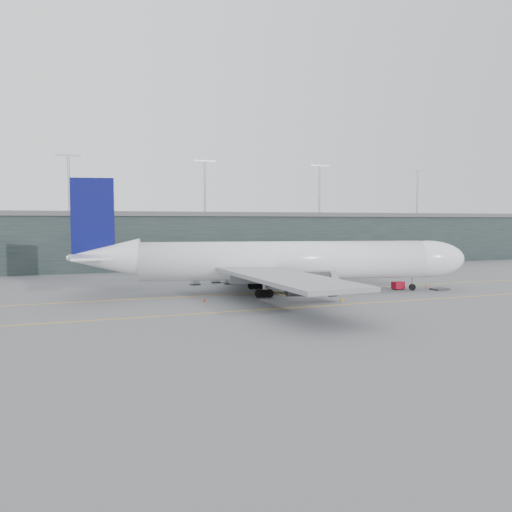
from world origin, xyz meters
name	(u,v)px	position (x,y,z in m)	size (l,w,h in m)	color
ground	(241,290)	(0.00, 0.00, 0.00)	(320.00, 320.00, 0.00)	slate
taxiline_a	(248,293)	(0.00, -4.00, 0.01)	(160.00, 0.25, 0.02)	yellow
taxiline_b	(283,308)	(0.00, -20.00, 0.01)	(160.00, 0.25, 0.02)	yellow
taxiline_lead_main	(235,278)	(5.00, 20.00, 0.01)	(0.25, 60.00, 0.02)	yellow
terminal	(180,239)	(0.00, 58.00, 7.62)	(240.00, 36.00, 29.00)	#1D2728
main_aircraft	(281,261)	(5.82, -5.23, 5.60)	(70.64, 65.36, 19.94)	white
jet_bridge	(285,251)	(19.83, 26.50, 5.43)	(8.42, 47.65, 7.25)	#2A292E
gse_cart	(398,285)	(27.88, -8.64, 0.82)	(2.33, 1.65, 1.48)	maroon
baggage_dolly	(440,289)	(34.94, -11.58, 0.17)	(2.89, 2.31, 0.29)	#37373C
uld_a	(195,281)	(-6.22, 10.71, 0.88)	(2.10, 1.83, 1.67)	#36373B
uld_b	(216,278)	(-1.41, 12.57, 0.93)	(2.05, 1.69, 1.77)	#36373B
uld_c	(229,280)	(0.43, 9.70, 0.89)	(1.99, 1.65, 1.70)	#36373B
cone_nose	(426,285)	(35.21, -7.38, 0.31)	(0.39, 0.39, 0.62)	#EB430D
cone_wing_stbd	(342,299)	(11.23, -17.31, 0.40)	(0.50, 0.50, 0.79)	orange
cone_wing_port	(258,280)	(7.52, 11.85, 0.35)	(0.44, 0.44, 0.69)	#D1670B
cone_tail	(204,300)	(-9.44, -10.43, 0.31)	(0.39, 0.39, 0.62)	red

